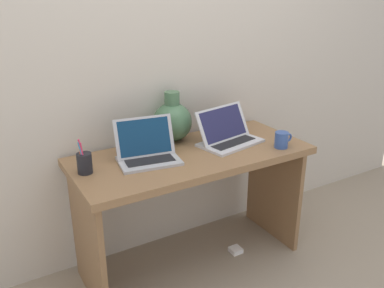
# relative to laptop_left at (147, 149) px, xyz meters

# --- Properties ---
(ground_plane) EXTENTS (6.00, 6.00, 0.00)m
(ground_plane) POSITION_rel_laptop_left_xyz_m (0.25, -0.03, -0.77)
(ground_plane) COLOR gray
(back_wall) EXTENTS (4.40, 0.04, 2.40)m
(back_wall) POSITION_rel_laptop_left_xyz_m (0.25, 0.29, 0.43)
(back_wall) COLOR beige
(back_wall) RESTS_ON ground
(desk) EXTENTS (1.30, 0.57, 0.71)m
(desk) POSITION_rel_laptop_left_xyz_m (0.25, -0.03, -0.22)
(desk) COLOR olive
(desk) RESTS_ON ground
(laptop_left) EXTENTS (0.34, 0.26, 0.21)m
(laptop_left) POSITION_rel_laptop_left_xyz_m (0.00, 0.00, 0.00)
(laptop_left) COLOR #B2B2B7
(laptop_left) RESTS_ON desk
(laptop_right) EXTENTS (0.39, 0.28, 0.20)m
(laptop_right) POSITION_rel_laptop_left_xyz_m (0.50, -0.00, -0.00)
(laptop_right) COLOR silver
(laptop_right) RESTS_ON desk
(green_vase) EXTENTS (0.23, 0.23, 0.29)m
(green_vase) POSITION_rel_laptop_left_xyz_m (0.25, 0.19, 0.06)
(green_vase) COLOR #47704C
(green_vase) RESTS_ON desk
(coffee_mug) EXTENTS (0.11, 0.08, 0.09)m
(coffee_mug) POSITION_rel_laptop_left_xyz_m (0.72, -0.22, -0.01)
(coffee_mug) COLOR #335199
(coffee_mug) RESTS_ON desk
(pen_cup) EXTENTS (0.07, 0.07, 0.18)m
(pen_cup) POSITION_rel_laptop_left_xyz_m (-0.33, 0.00, -0.00)
(pen_cup) COLOR black
(pen_cup) RESTS_ON desk
(power_brick) EXTENTS (0.07, 0.07, 0.03)m
(power_brick) POSITION_rel_laptop_left_xyz_m (0.53, -0.10, -0.75)
(power_brick) COLOR white
(power_brick) RESTS_ON ground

